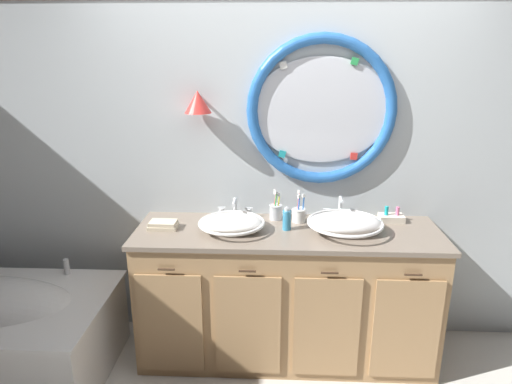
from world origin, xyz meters
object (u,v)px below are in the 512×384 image
at_px(folded_hand_towel, 163,225).
at_px(toiletry_basket, 391,217).
at_px(sink_basin_left, 232,223).
at_px(soap_dispenser, 287,219).
at_px(sink_basin_right, 345,223).
at_px(toothbrush_holder_left, 276,211).
at_px(toothbrush_holder_right, 299,214).

relative_size(folded_hand_towel, toiletry_basket, 1.14).
xyz_separation_m(sink_basin_left, soap_dispenser, (0.34, 0.03, 0.02)).
relative_size(sink_basin_right, toothbrush_holder_left, 2.31).
height_order(sink_basin_right, soap_dispenser, soap_dispenser).
distance_m(toothbrush_holder_left, toiletry_basket, 0.76).
bearing_deg(folded_hand_towel, toothbrush_holder_right, 10.21).
xyz_separation_m(toothbrush_holder_left, toiletry_basket, (0.76, -0.01, -0.03)).
xyz_separation_m(sink_basin_right, toothbrush_holder_right, (-0.28, 0.18, -0.01)).
distance_m(folded_hand_towel, toiletry_basket, 1.49).
height_order(sink_basin_left, folded_hand_towel, sink_basin_left).
distance_m(sink_basin_right, toothbrush_holder_right, 0.33).
distance_m(sink_basin_right, soap_dispenser, 0.36).
distance_m(toothbrush_holder_right, soap_dispenser, 0.16).
relative_size(toothbrush_holder_right, folded_hand_towel, 1.18).
relative_size(toothbrush_holder_left, folded_hand_towel, 1.12).
bearing_deg(folded_hand_towel, toothbrush_holder_left, 15.58).
height_order(folded_hand_towel, toiletry_basket, toiletry_basket).
distance_m(toothbrush_holder_right, toiletry_basket, 0.61).
height_order(toothbrush_holder_left, folded_hand_towel, toothbrush_holder_left).
height_order(toothbrush_holder_right, folded_hand_towel, toothbrush_holder_right).
height_order(sink_basin_right, toothbrush_holder_left, toothbrush_holder_left).
height_order(sink_basin_left, soap_dispenser, soap_dispenser).
xyz_separation_m(sink_basin_right, toiletry_basket, (0.34, 0.21, -0.04)).
xyz_separation_m(sink_basin_right, folded_hand_towel, (-1.14, 0.02, -0.04)).
xyz_separation_m(toothbrush_holder_right, folded_hand_towel, (-0.87, -0.16, -0.03)).
bearing_deg(soap_dispenser, toothbrush_holder_right, 59.82).
bearing_deg(sink_basin_left, toothbrush_holder_right, 22.45).
bearing_deg(soap_dispenser, sink_basin_right, -5.50).
height_order(sink_basin_left, sink_basin_right, sink_basin_right).
xyz_separation_m(sink_basin_left, sink_basin_right, (0.70, -0.00, 0.01)).
bearing_deg(toothbrush_holder_right, sink_basin_left, -157.55).
bearing_deg(toiletry_basket, sink_basin_left, -168.39).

